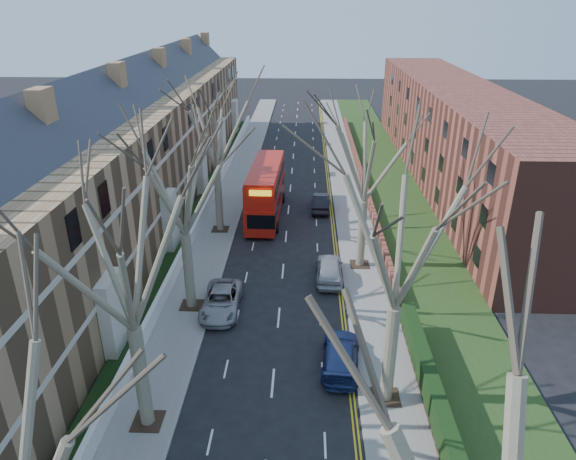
# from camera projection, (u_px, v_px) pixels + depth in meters

# --- Properties ---
(pavement_left) EXTENTS (3.00, 102.00, 0.12)m
(pavement_left) POSITION_uv_depth(u_px,v_px,m) (234.00, 187.00, 54.20)
(pavement_left) COLOR slate
(pavement_left) RESTS_ON ground
(pavement_right) EXTENTS (3.00, 102.00, 0.12)m
(pavement_right) POSITION_uv_depth(u_px,v_px,m) (347.00, 188.00, 53.81)
(pavement_right) COLOR slate
(pavement_right) RESTS_ON ground
(terrace_left) EXTENTS (9.70, 78.00, 13.60)m
(terrace_left) POSITION_uv_depth(u_px,v_px,m) (132.00, 158.00, 44.90)
(terrace_left) COLOR olive
(terrace_left) RESTS_ON ground
(flats_right) EXTENTS (13.97, 54.00, 10.00)m
(flats_right) POSITION_uv_depth(u_px,v_px,m) (454.00, 134.00, 55.06)
(flats_right) COLOR brown
(flats_right) RESTS_ON ground
(front_wall_left) EXTENTS (0.30, 78.00, 1.00)m
(front_wall_left) POSITION_uv_depth(u_px,v_px,m) (204.00, 210.00, 46.74)
(front_wall_left) COLOR white
(front_wall_left) RESTS_ON ground
(grass_verge_right) EXTENTS (6.00, 102.00, 0.06)m
(grass_verge_right) POSITION_uv_depth(u_px,v_px,m) (391.00, 188.00, 53.63)
(grass_verge_right) COLOR #213D16
(grass_verge_right) RESTS_ON ground
(tree_left_mid) EXTENTS (10.50, 10.50, 14.71)m
(tree_left_mid) POSITION_uv_depth(u_px,v_px,m) (121.00, 241.00, 20.23)
(tree_left_mid) COLOR brown
(tree_left_mid) RESTS_ON ground
(tree_left_far) EXTENTS (10.15, 10.15, 14.22)m
(tree_left_far) POSITION_uv_depth(u_px,v_px,m) (179.00, 171.00, 29.46)
(tree_left_far) COLOR brown
(tree_left_far) RESTS_ON ground
(tree_left_dist) EXTENTS (10.50, 10.50, 14.71)m
(tree_left_dist) POSITION_uv_depth(u_px,v_px,m) (214.00, 120.00, 40.25)
(tree_left_dist) COLOR brown
(tree_left_dist) RESTS_ON ground
(tree_right_mid) EXTENTS (10.50, 10.50, 14.71)m
(tree_right_mid) POSITION_uv_depth(u_px,v_px,m) (403.00, 224.00, 21.69)
(tree_right_mid) COLOR brown
(tree_right_mid) RESTS_ON ground
(tree_right_far) EXTENTS (10.15, 10.15, 14.22)m
(tree_right_far) POSITION_uv_depth(u_px,v_px,m) (367.00, 145.00, 34.56)
(tree_right_far) COLOR brown
(tree_right_far) RESTS_ON ground
(double_decker_bus) EXTENTS (3.11, 11.25, 4.66)m
(double_decker_bus) POSITION_uv_depth(u_px,v_px,m) (266.00, 192.00, 46.27)
(double_decker_bus) COLOR #AE160C
(double_decker_bus) RESTS_ON ground
(car_left_far) EXTENTS (2.33, 5.04, 1.40)m
(car_left_far) POSITION_uv_depth(u_px,v_px,m) (221.00, 301.00, 32.65)
(car_left_far) COLOR gray
(car_left_far) RESTS_ON ground
(car_right_near) EXTENTS (2.42, 5.10, 1.44)m
(car_right_near) POSITION_uv_depth(u_px,v_px,m) (341.00, 355.00, 27.69)
(car_right_near) COLOR navy
(car_right_near) RESTS_ON ground
(car_right_mid) EXTENTS (2.02, 4.74, 1.60)m
(car_right_mid) POSITION_uv_depth(u_px,v_px,m) (329.00, 269.00, 36.28)
(car_right_mid) COLOR #9C9FA5
(car_right_mid) RESTS_ON ground
(car_right_far) EXTENTS (1.88, 4.71, 1.52)m
(car_right_far) POSITION_uv_depth(u_px,v_px,m) (321.00, 202.00, 48.31)
(car_right_far) COLOR black
(car_right_far) RESTS_ON ground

